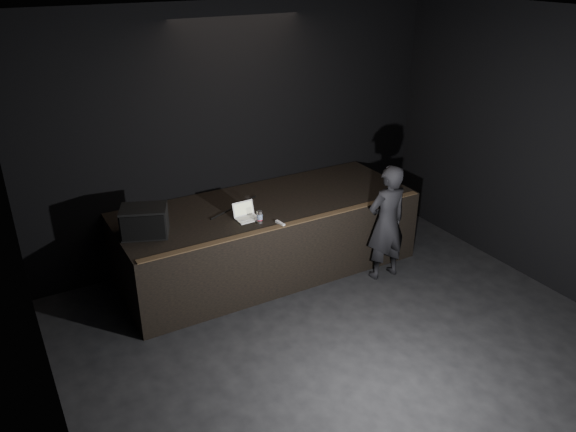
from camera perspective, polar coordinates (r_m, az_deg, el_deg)
The scene contains 11 objects.
ground at distance 6.10m, azimuth 10.52°, elevation -16.58°, with size 7.00×7.00×0.00m, color black.
room_walls at distance 5.01m, azimuth 12.32°, elevation 1.00°, with size 6.10×7.10×3.52m.
stage_riser at distance 7.69m, azimuth -2.12°, elevation -2.07°, with size 4.00×1.50×1.00m, color black.
riser_lip at distance 6.91m, azimuth 0.56°, elevation -0.69°, with size 3.92×0.10×0.01m, color brown.
stage_monitor at distance 6.77m, azimuth -14.37°, elevation -0.54°, with size 0.63×0.55×0.35m.
cable at distance 7.36m, azimuth -5.50°, elevation 0.89°, with size 0.02×0.02×0.90m, color black.
laptop at distance 7.05m, azimuth -4.31°, elevation 0.17°, with size 0.29×0.26×0.19m.
beer_can at distance 6.89m, azimuth -2.90°, elevation -0.10°, with size 0.07×0.07×0.16m.
plastic_cup at distance 7.44m, azimuth -4.06°, elevation 1.61°, with size 0.08×0.08×0.10m, color white.
wii_remote at distance 6.88m, azimuth -0.81°, elevation -0.74°, with size 0.04×0.16×0.03m, color silver.
person at distance 7.50m, azimuth 9.98°, elevation -0.68°, with size 0.58×0.38×1.60m, color black.
Camera 1 is at (-3.14, -3.35, 4.03)m, focal length 35.00 mm.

